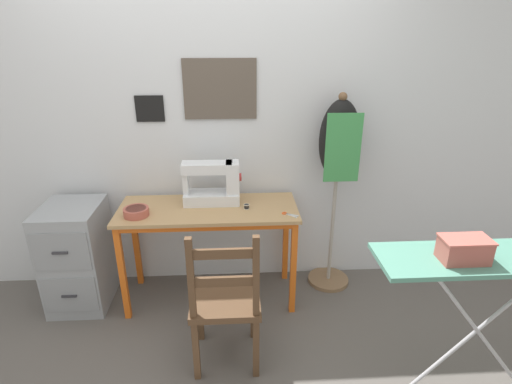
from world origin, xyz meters
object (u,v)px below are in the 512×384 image
at_px(scissors, 287,214).
at_px(wooden_chair, 225,301).
at_px(thread_spool_near_machine, 247,207).
at_px(fabric_bowl, 136,212).
at_px(sewing_machine, 215,184).
at_px(storage_box, 464,250).
at_px(filing_cabinet, 78,256).
at_px(dress_form, 338,154).
at_px(ironing_board, 494,265).

distance_m(scissors, wooden_chair, 0.72).
bearing_deg(thread_spool_near_machine, fabric_bowl, -174.78).
bearing_deg(scissors, fabric_bowl, 177.79).
relative_size(sewing_machine, storage_box, 1.80).
xyz_separation_m(scissors, storage_box, (0.71, -0.84, 0.20)).
height_order(scissors, filing_cabinet, filing_cabinet).
relative_size(scissors, dress_form, 0.07).
xyz_separation_m(fabric_bowl, dress_form, (1.39, 0.24, 0.30)).
distance_m(scissors, filing_cabinet, 1.53).
xyz_separation_m(wooden_chair, dress_form, (0.80, 0.78, 0.63)).
height_order(wooden_chair, ironing_board, wooden_chair).
xyz_separation_m(thread_spool_near_machine, storage_box, (0.98, -0.95, 0.19)).
bearing_deg(dress_form, wooden_chair, -136.05).
height_order(filing_cabinet, storage_box, storage_box).
bearing_deg(dress_form, fabric_bowl, -170.37).
xyz_separation_m(wooden_chair, filing_cabinet, (-1.06, 0.64, -0.05)).
distance_m(sewing_machine, filing_cabinet, 1.11).
height_order(filing_cabinet, dress_form, dress_form).
bearing_deg(wooden_chair, storage_box, -16.95).
xyz_separation_m(filing_cabinet, storage_box, (2.19, -0.98, 0.56)).
distance_m(sewing_machine, storage_box, 1.60).
bearing_deg(filing_cabinet, wooden_chair, -31.03).
height_order(fabric_bowl, storage_box, storage_box).
xyz_separation_m(sewing_machine, wooden_chair, (0.07, -0.72, -0.45)).
bearing_deg(thread_spool_near_machine, ironing_board, -38.01).
bearing_deg(fabric_bowl, wooden_chair, -42.63).
bearing_deg(scissors, dress_form, 35.26).
height_order(scissors, wooden_chair, wooden_chair).
distance_m(sewing_machine, ironing_board, 1.73).
bearing_deg(dress_form, filing_cabinet, -175.86).
height_order(thread_spool_near_machine, dress_form, dress_form).
height_order(wooden_chair, dress_form, dress_form).
height_order(thread_spool_near_machine, ironing_board, ironing_board).
distance_m(ironing_board, storage_box, 0.23).
xyz_separation_m(fabric_bowl, wooden_chair, (0.59, -0.54, -0.33)).
bearing_deg(storage_box, dress_form, 105.96).
bearing_deg(ironing_board, sewing_machine, 143.36).
relative_size(sewing_machine, scissors, 3.71).
distance_m(fabric_bowl, dress_form, 1.44).
bearing_deg(storage_box, ironing_board, 10.11).
distance_m(filing_cabinet, storage_box, 2.46).
xyz_separation_m(thread_spool_near_machine, filing_cabinet, (-1.21, 0.03, -0.37)).
xyz_separation_m(sewing_machine, thread_spool_near_machine, (0.22, -0.12, -0.12)).
relative_size(thread_spool_near_machine, storage_box, 0.18).
bearing_deg(ironing_board, wooden_chair, 166.83).
height_order(wooden_chair, storage_box, storage_box).
relative_size(fabric_bowl, storage_box, 0.74).
distance_m(sewing_machine, scissors, 0.55).
bearing_deg(wooden_chair, fabric_bowl, 137.37).
height_order(thread_spool_near_machine, wooden_chair, wooden_chair).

